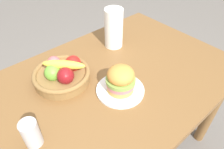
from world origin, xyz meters
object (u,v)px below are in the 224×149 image
object	(u,v)px
sandwich	(121,79)
paper_towel_roll	(114,28)
fruit_basket	(62,74)
plate	(120,90)
soda_can	(31,133)

from	to	relation	value
sandwich	paper_towel_roll	xyz separation A→B (m)	(0.24, 0.32, 0.04)
paper_towel_roll	sandwich	bearing A→B (deg)	-126.82
sandwich	fruit_basket	world-z (taller)	sandwich
plate	sandwich	size ratio (longest dim) A/B	1.66
sandwich	soda_can	bearing A→B (deg)	178.29
fruit_basket	sandwich	bearing A→B (deg)	-55.17
fruit_basket	paper_towel_roll	distance (m)	0.43
fruit_basket	paper_towel_roll	size ratio (longest dim) A/B	1.21
sandwich	soda_can	xyz separation A→B (m)	(-0.44, 0.01, -0.01)
soda_can	paper_towel_roll	size ratio (longest dim) A/B	0.53
plate	fruit_basket	bearing A→B (deg)	124.83
sandwich	paper_towel_roll	world-z (taller)	paper_towel_roll
fruit_basket	paper_towel_roll	xyz separation A→B (m)	(0.41, 0.08, 0.07)
sandwich	fruit_basket	distance (m)	0.30
plate	paper_towel_roll	bearing A→B (deg)	53.18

